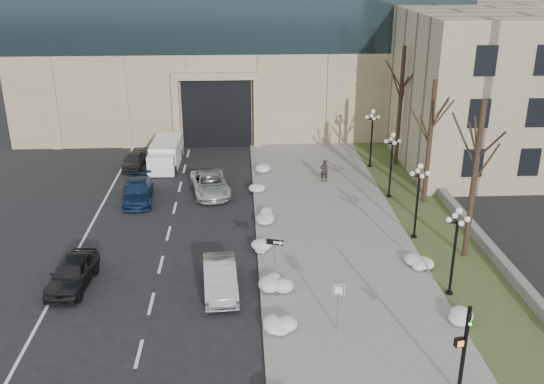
{
  "coord_description": "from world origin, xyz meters",
  "views": [
    {
      "loc": [
        -1.96,
        -19.82,
        15.92
      ],
      "look_at": [
        -0.28,
        11.71,
        3.5
      ],
      "focal_mm": 40.0,
      "sensor_mm": 36.0,
      "label": 1
    }
  ],
  "objects_px": {
    "pedestrian": "(324,171)",
    "lamppost_c": "(392,156)",
    "car_c": "(138,191)",
    "car_a": "(72,273)",
    "box_truck": "(166,154)",
    "traffic_signal": "(463,353)",
    "car_e": "(134,160)",
    "car_d": "(210,184)",
    "car_b": "(220,278)",
    "one_way_sign": "(278,248)",
    "lamppost_b": "(418,191)",
    "lamppost_d": "(372,131)",
    "lamppost_a": "(456,240)",
    "keep_sign": "(338,298)"
  },
  "relations": [
    {
      "from": "car_d",
      "to": "lamppost_c",
      "type": "height_order",
      "value": "lamppost_c"
    },
    {
      "from": "car_b",
      "to": "car_d",
      "type": "height_order",
      "value": "car_b"
    },
    {
      "from": "car_e",
      "to": "pedestrian",
      "type": "bearing_deg",
      "value": -14.21
    },
    {
      "from": "car_d",
      "to": "lamppost_c",
      "type": "relative_size",
      "value": 1.1
    },
    {
      "from": "car_a",
      "to": "lamppost_a",
      "type": "bearing_deg",
      "value": -1.06
    },
    {
      "from": "car_e",
      "to": "box_truck",
      "type": "distance_m",
      "value": 2.54
    },
    {
      "from": "keep_sign",
      "to": "lamppost_c",
      "type": "xyz_separation_m",
      "value": [
        6.1,
        15.86,
        1.28
      ]
    },
    {
      "from": "car_a",
      "to": "box_truck",
      "type": "distance_m",
      "value": 19.23
    },
    {
      "from": "car_b",
      "to": "lamppost_a",
      "type": "bearing_deg",
      "value": -9.22
    },
    {
      "from": "box_truck",
      "to": "lamppost_a",
      "type": "xyz_separation_m",
      "value": [
        16.34,
        -20.97,
        2.14
      ]
    },
    {
      "from": "car_b",
      "to": "one_way_sign",
      "type": "height_order",
      "value": "one_way_sign"
    },
    {
      "from": "pedestrian",
      "to": "lamppost_c",
      "type": "height_order",
      "value": "lamppost_c"
    },
    {
      "from": "car_c",
      "to": "traffic_signal",
      "type": "height_order",
      "value": "traffic_signal"
    },
    {
      "from": "lamppost_b",
      "to": "lamppost_c",
      "type": "bearing_deg",
      "value": 90.0
    },
    {
      "from": "car_d",
      "to": "traffic_signal",
      "type": "height_order",
      "value": "traffic_signal"
    },
    {
      "from": "car_c",
      "to": "car_d",
      "type": "bearing_deg",
      "value": 7.44
    },
    {
      "from": "car_a",
      "to": "lamppost_a",
      "type": "distance_m",
      "value": 19.23
    },
    {
      "from": "box_truck",
      "to": "lamppost_c",
      "type": "xyz_separation_m",
      "value": [
        16.34,
        -7.97,
        2.14
      ]
    },
    {
      "from": "car_b",
      "to": "lamppost_b",
      "type": "xyz_separation_m",
      "value": [
        11.44,
        5.51,
        2.31
      ]
    },
    {
      "from": "box_truck",
      "to": "car_b",
      "type": "bearing_deg",
      "value": -74.74
    },
    {
      "from": "car_a",
      "to": "lamppost_b",
      "type": "xyz_separation_m",
      "value": [
        19.0,
        4.58,
        2.31
      ]
    },
    {
      "from": "car_d",
      "to": "lamppost_d",
      "type": "height_order",
      "value": "lamppost_d"
    },
    {
      "from": "lamppost_c",
      "to": "traffic_signal",
      "type": "bearing_deg",
      "value": -95.89
    },
    {
      "from": "car_b",
      "to": "traffic_signal",
      "type": "relative_size",
      "value": 1.16
    },
    {
      "from": "one_way_sign",
      "to": "lamppost_b",
      "type": "xyz_separation_m",
      "value": [
        8.51,
        4.88,
        1.01
      ]
    },
    {
      "from": "lamppost_b",
      "to": "lamppost_c",
      "type": "xyz_separation_m",
      "value": [
        0.0,
        6.5,
        0.0
      ]
    },
    {
      "from": "car_d",
      "to": "pedestrian",
      "type": "xyz_separation_m",
      "value": [
        8.38,
        1.7,
        0.24
      ]
    },
    {
      "from": "car_a",
      "to": "box_truck",
      "type": "relative_size",
      "value": 0.73
    },
    {
      "from": "one_way_sign",
      "to": "lamppost_c",
      "type": "relative_size",
      "value": 0.53
    },
    {
      "from": "pedestrian",
      "to": "keep_sign",
      "type": "height_order",
      "value": "keep_sign"
    },
    {
      "from": "car_e",
      "to": "lamppost_b",
      "type": "xyz_separation_m",
      "value": [
        18.8,
        -13.95,
        2.44
      ]
    },
    {
      "from": "car_b",
      "to": "lamppost_c",
      "type": "distance_m",
      "value": 16.75
    },
    {
      "from": "box_truck",
      "to": "lamppost_a",
      "type": "bearing_deg",
      "value": -50.58
    },
    {
      "from": "car_a",
      "to": "traffic_signal",
      "type": "distance_m",
      "value": 19.3
    },
    {
      "from": "car_c",
      "to": "lamppost_c",
      "type": "xyz_separation_m",
      "value": [
        17.41,
        -0.45,
        2.37
      ]
    },
    {
      "from": "car_d",
      "to": "car_e",
      "type": "relative_size",
      "value": 1.41
    },
    {
      "from": "box_truck",
      "to": "lamppost_a",
      "type": "distance_m",
      "value": 26.67
    },
    {
      "from": "one_way_sign",
      "to": "keep_sign",
      "type": "distance_m",
      "value": 5.1
    },
    {
      "from": "car_d",
      "to": "pedestrian",
      "type": "relative_size",
      "value": 3.1
    },
    {
      "from": "car_a",
      "to": "traffic_signal",
      "type": "bearing_deg",
      "value": -23.95
    },
    {
      "from": "car_a",
      "to": "one_way_sign",
      "type": "relative_size",
      "value": 1.8
    },
    {
      "from": "car_a",
      "to": "box_truck",
      "type": "xyz_separation_m",
      "value": [
        2.66,
        19.05,
        0.17
      ]
    },
    {
      "from": "box_truck",
      "to": "car_c",
      "type": "bearing_deg",
      "value": -96.66
    },
    {
      "from": "lamppost_b",
      "to": "car_e",
      "type": "bearing_deg",
      "value": 143.42
    },
    {
      "from": "one_way_sign",
      "to": "lamppost_d",
      "type": "height_order",
      "value": "lamppost_d"
    },
    {
      "from": "car_c",
      "to": "car_e",
      "type": "relative_size",
      "value": 1.3
    },
    {
      "from": "box_truck",
      "to": "keep_sign",
      "type": "relative_size",
      "value": 2.51
    },
    {
      "from": "car_c",
      "to": "lamppost_c",
      "type": "height_order",
      "value": "lamppost_c"
    },
    {
      "from": "car_a",
      "to": "lamppost_c",
      "type": "height_order",
      "value": "lamppost_c"
    },
    {
      "from": "car_d",
      "to": "car_e",
      "type": "xyz_separation_m",
      "value": [
        -6.28,
        5.91,
        -0.1
      ]
    }
  ]
}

